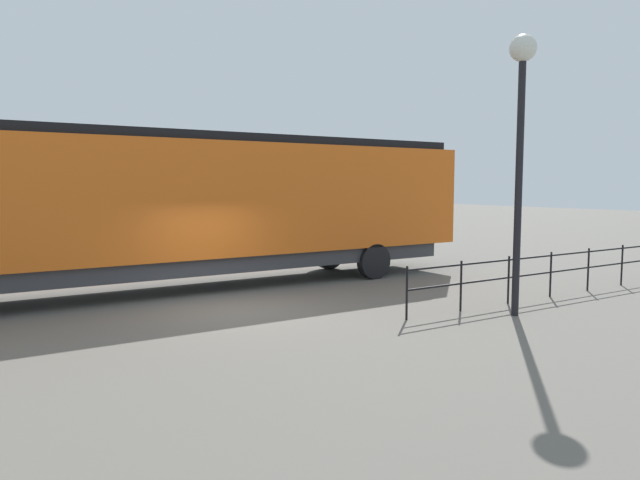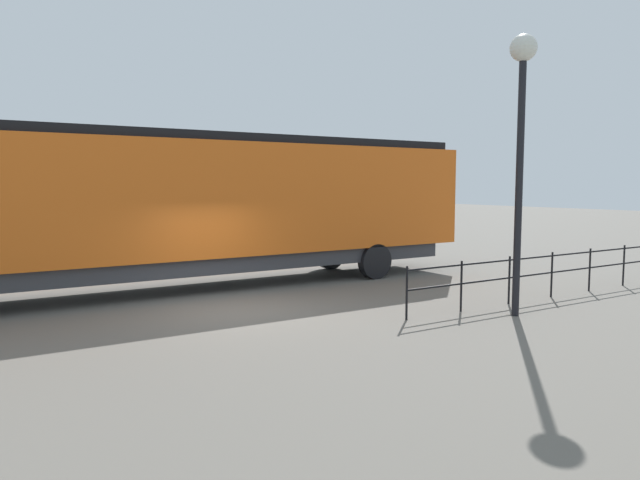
# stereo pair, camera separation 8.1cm
# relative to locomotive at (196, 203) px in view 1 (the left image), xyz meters

# --- Properties ---
(ground_plane) EXTENTS (120.00, 120.00, 0.00)m
(ground_plane) POSITION_rel_locomotive_xyz_m (3.25, -0.37, -2.42)
(ground_plane) COLOR #666059
(locomotive) EXTENTS (2.86, 18.16, 4.33)m
(locomotive) POSITION_rel_locomotive_xyz_m (0.00, 0.00, 0.00)
(locomotive) COLOR orange
(locomotive) RESTS_ON ground_plane
(lamp_post) EXTENTS (0.59, 0.59, 6.17)m
(lamp_post) POSITION_rel_locomotive_xyz_m (7.11, 4.76, 2.18)
(lamp_post) COLOR black
(lamp_post) RESTS_ON ground_plane
(platform_fence) EXTENTS (0.05, 9.93, 1.19)m
(platform_fence) POSITION_rel_locomotive_xyz_m (6.15, 7.34, -1.66)
(platform_fence) COLOR black
(platform_fence) RESTS_ON ground_plane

